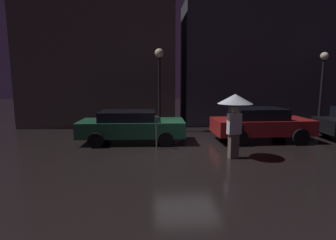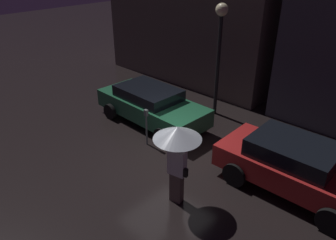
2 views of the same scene
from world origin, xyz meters
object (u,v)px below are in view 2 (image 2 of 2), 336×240
object	(u,v)px
parked_car_green	(151,104)
street_lamp_near	(220,36)
parked_car_red	(295,166)
pedestrian_with_umbrella	(177,143)
parking_meter	(146,123)

from	to	relation	value
parked_car_green	street_lamp_near	bearing A→B (deg)	61.60
parked_car_red	street_lamp_near	bearing A→B (deg)	149.90
parked_car_green	pedestrian_with_umbrella	world-z (taller)	pedestrian_with_umbrella
pedestrian_with_umbrella	parking_meter	world-z (taller)	pedestrian_with_umbrella
pedestrian_with_umbrella	parking_meter	bearing A→B (deg)	-39.53
pedestrian_with_umbrella	parking_meter	size ratio (longest dim) A/B	1.70
parked_car_red	street_lamp_near	distance (m)	5.50
pedestrian_with_umbrella	parking_meter	distance (m)	3.12
street_lamp_near	pedestrian_with_umbrella	bearing A→B (deg)	-64.62
pedestrian_with_umbrella	parking_meter	xyz separation A→B (m)	(-2.60, 1.41, -0.98)
parking_meter	parked_car_red	bearing A→B (deg)	13.24
parked_car_green	parked_car_red	bearing A→B (deg)	-0.01
pedestrian_with_umbrella	parked_car_green	bearing A→B (deg)	-47.13
parked_car_green	parked_car_red	world-z (taller)	parked_car_red
parked_car_green	pedestrian_with_umbrella	bearing A→B (deg)	-34.34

